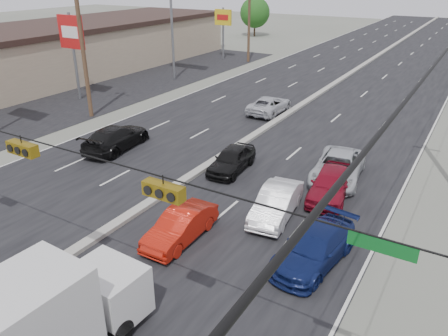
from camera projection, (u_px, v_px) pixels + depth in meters
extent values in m
plane|color=#606356|center=(25.00, 285.00, 15.20)|extent=(200.00, 200.00, 0.00)
cube|color=black|center=(320.00, 94.00, 38.63)|extent=(20.00, 160.00, 0.02)
cube|color=gray|center=(320.00, 93.00, 38.59)|extent=(0.50, 160.00, 0.20)
cube|color=tan|center=(69.00, 50.00, 45.94)|extent=(12.00, 42.00, 4.60)
cube|color=black|center=(135.00, 82.00, 42.68)|extent=(10.00, 42.00, 0.02)
cylinder|color=#422D1E|center=(83.00, 48.00, 30.70)|extent=(0.30, 0.30, 10.00)
cylinder|color=#422D1E|center=(249.00, 18.00, 50.22)|extent=(0.30, 0.30, 10.00)
cube|color=#72590C|center=(23.00, 149.00, 12.25)|extent=(1.05, 0.30, 0.35)
cube|color=#72590C|center=(164.00, 191.00, 9.91)|extent=(1.05, 0.30, 0.35)
cube|color=#0C591E|center=(382.00, 246.00, 7.58)|extent=(1.20, 0.04, 0.28)
cylinder|color=slate|center=(75.00, 57.00, 35.77)|extent=(0.24, 0.24, 7.00)
cube|color=#B21414|center=(71.00, 32.00, 34.94)|extent=(2.60, 0.25, 2.60)
cylinder|color=slate|center=(172.00, 22.00, 41.58)|extent=(0.24, 0.24, 11.00)
cylinder|color=slate|center=(223.00, 34.00, 52.68)|extent=(0.24, 0.24, 6.00)
cube|color=gold|center=(223.00, 17.00, 51.90)|extent=(2.20, 0.25, 1.80)
cylinder|color=#382619|center=(254.00, 30.00, 71.90)|extent=(0.28, 0.28, 2.16)
sphere|color=#1C4512|center=(255.00, 13.00, 70.81)|extent=(4.80, 4.80, 4.80)
cube|color=silver|center=(102.00, 296.00, 13.08)|extent=(2.21, 1.78, 1.60)
cylinder|color=black|center=(78.00, 307.00, 13.67)|extent=(0.30, 0.81, 0.80)
cylinder|color=black|center=(121.00, 332.00, 12.73)|extent=(0.30, 0.81, 0.80)
imported|color=#B4180B|center=(180.00, 226.00, 17.52)|extent=(1.41, 3.85, 1.26)
imported|color=black|center=(232.00, 160.00, 23.64)|extent=(1.87, 3.98, 1.32)
imported|color=white|center=(276.00, 203.00, 19.19)|extent=(1.92, 4.22, 1.34)
imported|color=#B8BDC1|center=(338.00, 168.00, 22.57)|extent=(2.92, 5.27, 1.39)
imported|color=#0F1A4C|center=(314.00, 248.00, 16.14)|extent=(2.39, 4.67, 1.30)
imported|color=maroon|center=(331.00, 184.00, 20.78)|extent=(2.24, 4.45, 1.45)
imported|color=black|center=(116.00, 138.00, 26.52)|extent=(2.65, 5.23, 1.45)
imported|color=#B6B8BE|center=(269.00, 105.00, 33.23)|extent=(2.18, 4.63, 1.28)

